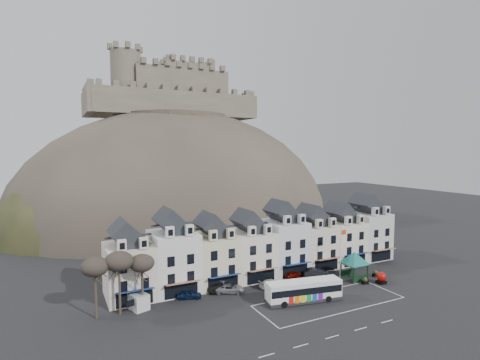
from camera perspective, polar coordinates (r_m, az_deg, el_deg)
name	(u,v)px	position (r m, az deg, el deg)	size (l,w,h in m)	color
ground	(324,307)	(56.68, 12.71, -18.42)	(300.00, 300.00, 0.00)	black
coach_bay_markings	(330,302)	(58.75, 13.49, -17.58)	(22.00, 7.50, 0.01)	silver
townhouse_terrace	(267,244)	(67.50, 4.19, -9.76)	(54.40, 9.35, 11.80)	white
castle_hill	(182,221)	(116.61, -8.78, -6.24)	(100.00, 76.00, 68.00)	#3B372E
castle	(172,92)	(122.31, -10.39, 13.12)	(50.20, 22.20, 22.00)	brown
tree_left_far	(95,267)	(53.16, -21.23, -12.29)	(3.61, 3.61, 8.24)	#332B20
tree_left_mid	(119,262)	(53.38, -17.97, -11.75)	(3.78, 3.78, 8.64)	#332B20
tree_left_near	(142,264)	(54.06, -14.73, -12.22)	(3.43, 3.43, 7.84)	#332B20
bus	(304,290)	(57.41, 9.69, -16.19)	(11.45, 4.50, 3.15)	#262628
bus_shelter	(354,258)	(67.70, 17.04, -11.31)	(7.52, 7.52, 4.77)	black
red_buoy	(381,278)	(68.00, 20.73, -13.75)	(1.55, 1.55, 1.91)	black
flagpole	(341,250)	(67.04, 15.13, -10.32)	(1.26, 0.17, 8.68)	silver
white_van	(135,299)	(57.12, -15.71, -17.11)	(3.43, 5.15, 2.17)	silver
planter_west	(365,281)	(67.07, 18.53, -14.34)	(1.13, 0.78, 1.11)	black
planter_east	(376,273)	(71.28, 19.95, -13.24)	(1.10, 0.76, 1.09)	black
car_navy	(189,294)	(58.60, -7.79, -16.88)	(1.49, 3.71, 1.26)	#0C1A3D
car_black	(220,287)	(60.77, -3.12, -16.00)	(1.42, 4.08, 1.34)	black
car_silver	(230,288)	(60.33, -1.61, -16.18)	(2.13, 4.55, 1.28)	gray
car_white	(272,283)	(62.56, 4.89, -15.42)	(1.80, 4.42, 1.28)	silver
car_maroon	(293,274)	(67.08, 8.09, -14.03)	(1.55, 3.85, 1.31)	#5A0A05
car_charcoal	(316,272)	(68.35, 11.46, -13.64)	(1.59, 4.55, 1.50)	black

